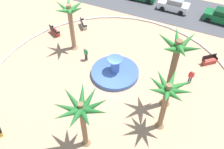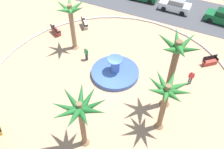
% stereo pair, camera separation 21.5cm
% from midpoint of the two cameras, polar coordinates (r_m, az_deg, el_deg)
% --- Properties ---
extents(ground_plane, '(80.00, 80.00, 0.00)m').
position_cam_midpoint_polar(ground_plane, '(23.22, -0.06, -2.52)').
color(ground_plane, tan).
extents(plaza_curb, '(23.86, 23.86, 0.20)m').
position_cam_midpoint_polar(plaza_curb, '(23.14, -0.06, -2.35)').
color(plaza_curb, silver).
rests_on(plaza_curb, ground).
extents(street_asphalt, '(48.00, 8.00, 0.03)m').
position_cam_midpoint_polar(street_asphalt, '(35.50, 12.26, 15.32)').
color(street_asphalt, '#424247').
rests_on(street_asphalt, ground).
extents(fountain, '(4.71, 4.71, 2.04)m').
position_cam_midpoint_polar(fountain, '(24.03, 0.98, 0.58)').
color(fountain, '#38569E').
rests_on(fountain, ground).
extents(palm_tree_near_fountain, '(3.49, 3.41, 7.22)m').
position_cam_midpoint_polar(palm_tree_near_fountain, '(18.62, 14.76, 3.08)').
color(palm_tree_near_fountain, brown).
rests_on(palm_tree_near_fountain, ground).
extents(palm_tree_by_curb, '(3.84, 3.88, 5.19)m').
position_cam_midpoint_polar(palm_tree_by_curb, '(16.31, -7.06, -8.50)').
color(palm_tree_by_curb, brown).
rests_on(palm_tree_by_curb, ground).
extents(palm_tree_mid_plaza, '(3.38, 3.39, 5.25)m').
position_cam_midpoint_polar(palm_tree_mid_plaza, '(17.64, 13.03, -4.52)').
color(palm_tree_mid_plaza, brown).
rests_on(palm_tree_mid_plaza, ground).
extents(palm_tree_far_side, '(3.31, 3.24, 5.56)m').
position_cam_midpoint_polar(palm_tree_far_side, '(25.36, -9.29, 13.24)').
color(palm_tree_far_side, '#8E6B4C').
rests_on(palm_tree_far_side, ground).
extents(bench_east, '(1.48, 1.49, 1.00)m').
position_cam_midpoint_polar(bench_east, '(30.60, -6.23, 11.60)').
color(bench_east, beige).
rests_on(bench_east, ground).
extents(bench_west, '(1.52, 1.45, 1.00)m').
position_cam_midpoint_polar(bench_west, '(27.04, 22.14, 2.80)').
color(bench_west, '#B73D33').
rests_on(bench_west, ground).
extents(bench_southeast, '(1.66, 1.14, 1.00)m').
position_cam_midpoint_polar(bench_southeast, '(29.96, -12.79, 9.86)').
color(bench_southeast, '#B73D33').
rests_on(bench_southeast, ground).
extents(person_cyclist_photo, '(0.51, 0.29, 1.59)m').
position_cam_midpoint_polar(person_cyclist_photo, '(23.94, 18.27, -0.54)').
color(person_cyclist_photo, '#33333D').
rests_on(person_cyclist_photo, ground).
extents(person_pedestrian_stroll, '(0.52, 0.25, 1.60)m').
position_cam_midpoint_polar(person_pedestrian_stroll, '(25.35, -5.80, 4.99)').
color(person_pedestrian_stroll, '#33333D').
rests_on(person_pedestrian_stroll, ground).
extents(parked_car_second, '(4.01, 1.95, 1.67)m').
position_cam_midpoint_polar(parked_car_second, '(34.49, 14.79, 15.38)').
color(parked_car_second, silver).
rests_on(parked_car_second, ground).
extents(parked_car_third, '(4.09, 2.10, 1.67)m').
position_cam_midpoint_polar(parked_car_third, '(33.91, 24.61, 12.11)').
color(parked_car_third, '#145B2D').
rests_on(parked_car_third, ground).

